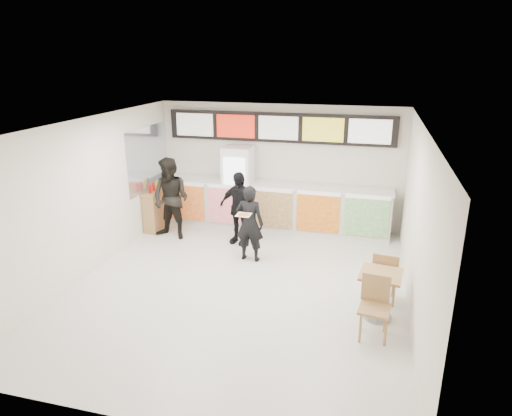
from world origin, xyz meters
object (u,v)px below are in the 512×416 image
(customer_mid, at_px, (239,208))
(drinks_fridge, at_px, (238,187))
(customer_left, at_px, (171,199))
(cafe_table, at_px, (380,287))
(condiment_ledge, at_px, (156,209))
(service_counter, at_px, (275,206))
(customer_main, at_px, (250,223))

(customer_mid, bearing_deg, drinks_fridge, 121.36)
(customer_left, bearing_deg, customer_mid, 13.92)
(cafe_table, bearing_deg, customer_mid, 148.41)
(drinks_fridge, relative_size, condiment_ledge, 1.70)
(drinks_fridge, distance_m, customer_mid, 1.18)
(cafe_table, height_order, condiment_ledge, condiment_ledge)
(cafe_table, xyz_separation_m, condiment_ledge, (-5.32, 2.81, -0.05))
(service_counter, distance_m, customer_main, 1.94)
(condiment_ledge, bearing_deg, customer_main, -23.38)
(drinks_fridge, xyz_separation_m, cafe_table, (3.43, -3.58, -0.44))
(service_counter, xyz_separation_m, customer_main, (-0.12, -1.92, 0.23))
(condiment_ledge, bearing_deg, cafe_table, -27.88)
(drinks_fridge, relative_size, customer_mid, 1.20)
(service_counter, xyz_separation_m, cafe_table, (2.50, -3.57, -0.01))
(customer_mid, xyz_separation_m, cafe_table, (3.09, -2.47, -0.28))
(service_counter, bearing_deg, cafe_table, -54.97)
(drinks_fridge, xyz_separation_m, condiment_ledge, (-1.88, -0.77, -0.50))
(customer_main, height_order, condiment_ledge, customer_main)
(customer_main, height_order, cafe_table, customer_main)
(drinks_fridge, bearing_deg, customer_mid, -73.01)
(service_counter, bearing_deg, condiment_ledge, -165.06)
(drinks_fridge, relative_size, customer_left, 1.05)
(customer_main, relative_size, cafe_table, 0.96)
(service_counter, height_order, customer_mid, customer_mid)
(customer_left, bearing_deg, service_counter, 38.96)
(cafe_table, bearing_deg, service_counter, 132.02)
(service_counter, relative_size, customer_left, 2.92)
(condiment_ledge, bearing_deg, customer_left, -35.44)
(drinks_fridge, relative_size, customer_main, 1.24)
(service_counter, distance_m, customer_mid, 1.28)
(service_counter, bearing_deg, drinks_fridge, 179.01)
(customer_left, relative_size, cafe_table, 1.14)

